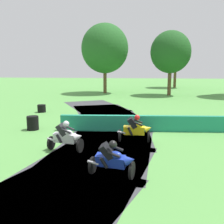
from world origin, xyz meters
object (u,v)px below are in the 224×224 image
at_px(motorcycle_trailing_yellow, 136,129).
at_px(tire_stack_mid_a, 33,123).
at_px(motorcycle_chase_white, 66,137).
at_px(motorcycle_lead_blue, 113,159).
at_px(tire_stack_mid_b, 42,108).

relative_size(motorcycle_trailing_yellow, tire_stack_mid_a, 2.10).
relative_size(motorcycle_chase_white, motorcycle_trailing_yellow, 1.01).
xyz_separation_m(motorcycle_lead_blue, tire_stack_mid_b, (-6.89, 11.51, -0.34)).
distance_m(motorcycle_chase_white, tire_stack_mid_b, 10.18).
distance_m(motorcycle_lead_blue, tire_stack_mid_b, 13.42).
bearing_deg(motorcycle_lead_blue, motorcycle_trailing_yellow, 80.62).
xyz_separation_m(motorcycle_chase_white, motorcycle_trailing_yellow, (2.96, 1.66, 0.00)).
height_order(motorcycle_lead_blue, tire_stack_mid_a, motorcycle_lead_blue).
relative_size(tire_stack_mid_a, tire_stack_mid_b, 1.24).
xyz_separation_m(tire_stack_mid_a, tire_stack_mid_b, (-1.61, 5.53, -0.10)).
height_order(motorcycle_lead_blue, motorcycle_chase_white, motorcycle_chase_white).
height_order(motorcycle_chase_white, motorcycle_trailing_yellow, same).
xyz_separation_m(motorcycle_lead_blue, motorcycle_chase_white, (-2.28, 2.44, 0.02)).
xyz_separation_m(motorcycle_trailing_yellow, tire_stack_mid_b, (-7.57, 7.41, -0.36)).
bearing_deg(motorcycle_trailing_yellow, tire_stack_mid_b, 135.64).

